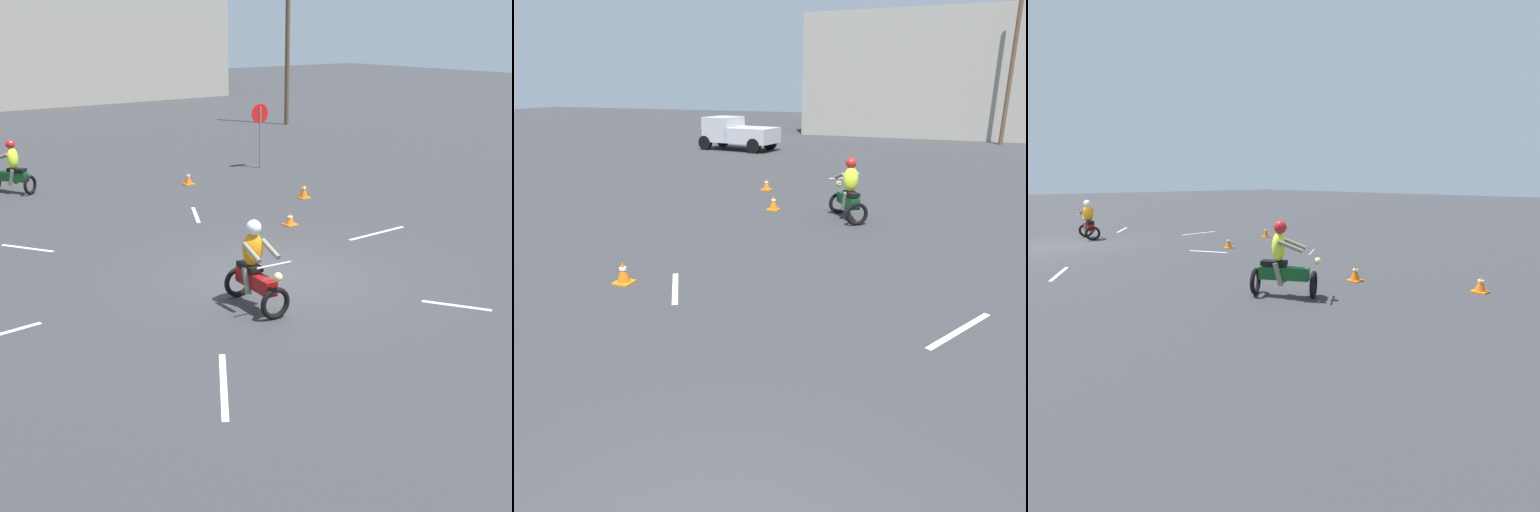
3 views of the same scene
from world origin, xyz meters
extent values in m
plane|color=#333335|center=(0.00, 0.00, 0.00)|extent=(120.00, 120.00, 0.00)
torus|color=black|center=(-1.34, -1.68, 0.30)|extent=(0.61, 0.15, 0.60)
torus|color=black|center=(-1.23, -0.38, 0.30)|extent=(0.61, 0.15, 0.60)
cube|color=maroon|center=(-1.28, -1.03, 0.52)|extent=(0.34, 1.12, 0.28)
cube|color=black|center=(-1.26, -0.81, 0.74)|extent=(0.31, 0.58, 0.10)
cylinder|color=silver|center=(-1.34, -1.63, 1.00)|extent=(0.70, 0.10, 0.04)
sphere|color=#F2E08C|center=(-1.35, -1.76, 0.82)|extent=(0.17, 0.17, 0.16)
ellipsoid|color=orange|center=(-1.27, -0.91, 1.10)|extent=(0.42, 0.31, 0.64)
cylinder|color=slate|center=(-1.50, -1.19, 1.15)|extent=(0.14, 0.55, 0.27)
cylinder|color=slate|center=(-1.10, -1.23, 1.15)|extent=(0.14, 0.55, 0.27)
cylinder|color=slate|center=(-1.41, -0.92, 0.52)|extent=(0.14, 0.26, 0.51)
cylinder|color=slate|center=(-1.14, -0.94, 0.52)|extent=(0.14, 0.26, 0.51)
sphere|color=white|center=(-1.28, -0.95, 1.52)|extent=(0.30, 0.30, 0.28)
torus|color=black|center=(-1.34, 10.44, 0.30)|extent=(0.55, 0.43, 0.60)
cube|color=#0F4C1E|center=(-1.71, 10.97, 0.52)|extent=(0.83, 1.04, 0.28)
cube|color=black|center=(-1.58, 10.79, 0.74)|extent=(0.53, 0.61, 0.10)
ellipsoid|color=#D8F233|center=(-1.64, 10.87, 1.10)|extent=(0.49, 0.46, 0.64)
cylinder|color=slate|center=(-1.65, 11.23, 1.15)|extent=(0.39, 0.50, 0.27)
cylinder|color=slate|center=(-1.98, 11.00, 1.15)|extent=(0.39, 0.50, 0.27)
cylinder|color=slate|center=(-1.54, 10.97, 0.52)|extent=(0.24, 0.27, 0.51)
cylinder|color=slate|center=(-1.77, 10.81, 0.52)|extent=(0.24, 0.27, 0.51)
sphere|color=red|center=(-1.66, 10.90, 1.52)|extent=(0.39, 0.39, 0.28)
cylinder|color=slate|center=(6.88, 9.60, 1.10)|extent=(0.07, 0.07, 2.20)
cylinder|color=red|center=(6.88, 9.62, 1.95)|extent=(0.70, 0.03, 0.70)
cylinder|color=white|center=(6.88, 9.63, 1.95)|extent=(0.60, 0.01, 0.60)
cube|color=orange|center=(2.83, 2.97, 0.01)|extent=(0.32, 0.32, 0.03)
cone|color=orange|center=(2.83, 2.97, 0.17)|extent=(0.24, 0.24, 0.29)
cylinder|color=white|center=(2.83, 2.97, 0.22)|extent=(0.13, 0.13, 0.05)
cube|color=orange|center=(5.08, 5.05, 0.01)|extent=(0.32, 0.32, 0.03)
cone|color=orange|center=(5.08, 5.05, 0.25)|extent=(0.24, 0.24, 0.43)
cylinder|color=white|center=(5.08, 5.05, 0.31)|extent=(0.13, 0.13, 0.05)
cube|color=orange|center=(3.31, 8.78, 0.01)|extent=(0.32, 0.32, 0.03)
cone|color=orange|center=(3.31, 8.78, 0.22)|extent=(0.24, 0.24, 0.39)
cylinder|color=white|center=(3.31, 8.78, 0.28)|extent=(0.13, 0.13, 0.05)
cube|color=silver|center=(4.09, 1.06, 0.00)|extent=(1.94, 0.14, 0.01)
cube|color=silver|center=(1.41, 5.32, 0.00)|extent=(0.85, 1.55, 0.01)
cube|color=silver|center=(-3.38, 5.10, 0.00)|extent=(0.85, 1.28, 0.01)
cube|color=silver|center=(-3.46, -3.14, 0.00)|extent=(1.18, 1.74, 0.01)
cube|color=silver|center=(1.75, -3.22, 0.00)|extent=(0.75, 1.14, 0.01)
cylinder|color=brown|center=(15.08, 18.13, 4.28)|extent=(0.24, 0.24, 8.56)
camera|label=1|loc=(-8.64, -10.83, 5.01)|focal=50.00mm
camera|label=2|loc=(1.31, -1.87, 3.47)|focal=35.00mm
camera|label=3|loc=(3.96, 17.21, 2.53)|focal=28.00mm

